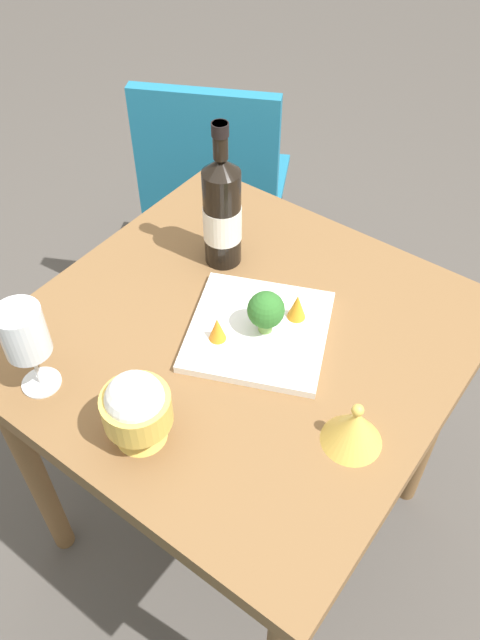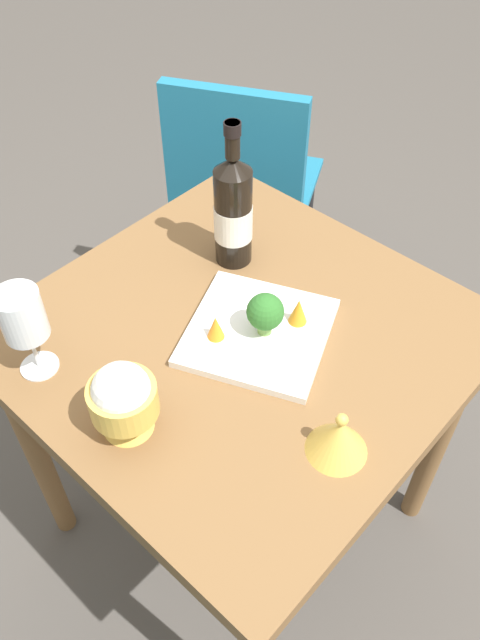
{
  "view_description": "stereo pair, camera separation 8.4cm",
  "coord_description": "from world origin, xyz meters",
  "px_view_note": "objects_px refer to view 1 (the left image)",
  "views": [
    {
      "loc": [
        0.64,
        0.48,
        1.62
      ],
      "look_at": [
        0.0,
        0.0,
        0.77
      ],
      "focal_mm": 35.83,
      "sensor_mm": 36.0,
      "label": 1
    },
    {
      "loc": [
        0.59,
        0.54,
        1.62
      ],
      "look_at": [
        0.0,
        0.0,
        0.77
      ],
      "focal_mm": 35.83,
      "sensor_mm": 36.0,
      "label": 2
    }
  ],
  "objects_px": {
    "rice_bowl_lid": "(354,427)",
    "broccoli_floret": "(266,311)",
    "wine_bottle": "(222,212)",
    "carrot_garnish_left": "(297,306)",
    "wine_glass": "(24,334)",
    "carrot_garnish_right": "(217,329)",
    "chair_by_wall": "(213,181)",
    "rice_bowl": "(137,409)",
    "serving_plate": "(258,331)"
  },
  "relations": [
    {
      "from": "wine_glass",
      "to": "rice_bowl_lid",
      "type": "xyz_separation_m",
      "value": [
        -0.22,
        0.49,
        -0.09
      ]
    },
    {
      "from": "chair_by_wall",
      "to": "carrot_garnish_right",
      "type": "xyz_separation_m",
      "value": [
        0.64,
        0.52,
        0.25
      ]
    },
    {
      "from": "wine_bottle",
      "to": "broccoli_floret",
      "type": "bearing_deg",
      "value": 57.14
    },
    {
      "from": "wine_glass",
      "to": "carrot_garnish_left",
      "type": "relative_size",
      "value": 3.31
    },
    {
      "from": "carrot_garnish_left",
      "to": "wine_bottle",
      "type": "bearing_deg",
      "value": -106.01
    },
    {
      "from": "wine_glass",
      "to": "rice_bowl_lid",
      "type": "bearing_deg",
      "value": 114.01
    },
    {
      "from": "chair_by_wall",
      "to": "carrot_garnish_right",
      "type": "bearing_deg",
      "value": -77.69
    },
    {
      "from": "serving_plate",
      "to": "carrot_garnish_left",
      "type": "relative_size",
      "value": 6.06
    },
    {
      "from": "wine_bottle",
      "to": "carrot_garnish_left",
      "type": "height_order",
      "value": "wine_bottle"
    },
    {
      "from": "broccoli_floret",
      "to": "wine_glass",
      "type": "bearing_deg",
      "value": -37.51
    },
    {
      "from": "rice_bowl_lid",
      "to": "wine_bottle",
      "type": "bearing_deg",
      "value": -117.78
    },
    {
      "from": "rice_bowl_lid",
      "to": "carrot_garnish_right",
      "type": "bearing_deg",
      "value": -96.77
    },
    {
      "from": "chair_by_wall",
      "to": "rice_bowl_lid",
      "type": "height_order",
      "value": "chair_by_wall"
    },
    {
      "from": "wine_bottle",
      "to": "carrot_garnish_left",
      "type": "relative_size",
      "value": 5.74
    },
    {
      "from": "chair_by_wall",
      "to": "carrot_garnish_left",
      "type": "xyz_separation_m",
      "value": [
        0.51,
        0.61,
        0.26
      ]
    },
    {
      "from": "carrot_garnish_right",
      "to": "chair_by_wall",
      "type": "bearing_deg",
      "value": -140.83
    },
    {
      "from": "chair_by_wall",
      "to": "serving_plate",
      "type": "bearing_deg",
      "value": -72.33
    },
    {
      "from": "rice_bowl",
      "to": "serving_plate",
      "type": "relative_size",
      "value": 0.43
    },
    {
      "from": "broccoli_floret",
      "to": "wine_bottle",
      "type": "bearing_deg",
      "value": -122.86
    },
    {
      "from": "serving_plate",
      "to": "broccoli_floret",
      "type": "relative_size",
      "value": 3.82
    },
    {
      "from": "rice_bowl",
      "to": "broccoli_floret",
      "type": "bearing_deg",
      "value": 173.15
    },
    {
      "from": "carrot_garnish_left",
      "to": "wine_glass",
      "type": "bearing_deg",
      "value": -35.67
    },
    {
      "from": "chair_by_wall",
      "to": "rice_bowl",
      "type": "bearing_deg",
      "value": -84.81
    },
    {
      "from": "carrot_garnish_right",
      "to": "serving_plate",
      "type": "bearing_deg",
      "value": 145.3
    },
    {
      "from": "wine_glass",
      "to": "serving_plate",
      "type": "bearing_deg",
      "value": 143.54
    },
    {
      "from": "chair_by_wall",
      "to": "rice_bowl",
      "type": "xyz_separation_m",
      "value": [
        0.87,
        0.55,
        0.29
      ]
    },
    {
      "from": "wine_bottle",
      "to": "carrot_garnish_right",
      "type": "relative_size",
      "value": 6.2
    },
    {
      "from": "wine_bottle",
      "to": "carrot_garnish_left",
      "type": "bearing_deg",
      "value": 73.99
    },
    {
      "from": "wine_bottle",
      "to": "carrot_garnish_right",
      "type": "xyz_separation_m",
      "value": [
        0.19,
        0.14,
        -0.08
      ]
    },
    {
      "from": "broccoli_floret",
      "to": "carrot_garnish_right",
      "type": "height_order",
      "value": "broccoli_floret"
    },
    {
      "from": "wine_glass",
      "to": "broccoli_floret",
      "type": "distance_m",
      "value": 0.41
    },
    {
      "from": "serving_plate",
      "to": "broccoli_floret",
      "type": "height_order",
      "value": "broccoli_floret"
    },
    {
      "from": "rice_bowl",
      "to": "serving_plate",
      "type": "xyz_separation_m",
      "value": [
        -0.29,
        0.02,
        -0.07
      ]
    },
    {
      "from": "chair_by_wall",
      "to": "wine_glass",
      "type": "xyz_separation_m",
      "value": [
        0.9,
        0.33,
        0.34
      ]
    },
    {
      "from": "rice_bowl_lid",
      "to": "serving_plate",
      "type": "relative_size",
      "value": 0.3
    },
    {
      "from": "wine_bottle",
      "to": "carrot_garnish_left",
      "type": "distance_m",
      "value": 0.24
    },
    {
      "from": "wine_glass",
      "to": "carrot_garnish_right",
      "type": "relative_size",
      "value": 3.57
    },
    {
      "from": "rice_bowl",
      "to": "carrot_garnish_right",
      "type": "relative_size",
      "value": 2.83
    },
    {
      "from": "serving_plate",
      "to": "rice_bowl",
      "type": "bearing_deg",
      "value": -4.61
    },
    {
      "from": "wine_glass",
      "to": "serving_plate",
      "type": "distance_m",
      "value": 0.41
    },
    {
      "from": "chair_by_wall",
      "to": "wine_glass",
      "type": "bearing_deg",
      "value": -96.4
    },
    {
      "from": "broccoli_floret",
      "to": "carrot_garnish_left",
      "type": "height_order",
      "value": "broccoli_floret"
    },
    {
      "from": "rice_bowl",
      "to": "serving_plate",
      "type": "bearing_deg",
      "value": 175.39
    },
    {
      "from": "serving_plate",
      "to": "carrot_garnish_right",
      "type": "xyz_separation_m",
      "value": [
        0.07,
        -0.04,
        0.03
      ]
    },
    {
      "from": "chair_by_wall",
      "to": "wine_bottle",
      "type": "distance_m",
      "value": 0.68
    },
    {
      "from": "broccoli_floret",
      "to": "serving_plate",
      "type": "bearing_deg",
      "value": -72.51
    },
    {
      "from": "wine_bottle",
      "to": "rice_bowl_lid",
      "type": "height_order",
      "value": "wine_bottle"
    },
    {
      "from": "rice_bowl_lid",
      "to": "broccoli_floret",
      "type": "relative_size",
      "value": 1.17
    },
    {
      "from": "wine_bottle",
      "to": "wine_glass",
      "type": "distance_m",
      "value": 0.45
    },
    {
      "from": "wine_bottle",
      "to": "rice_bowl",
      "type": "bearing_deg",
      "value": 20.43
    }
  ]
}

